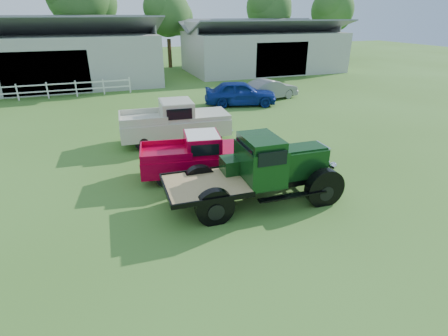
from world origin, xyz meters
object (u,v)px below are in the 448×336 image
object	(u,v)px
misc_car_blue	(240,93)
misc_car_grey	(270,89)
red_pickup	(200,155)
white_pickup	(175,122)
vintage_flatbed	(257,170)

from	to	relation	value
misc_car_blue	misc_car_grey	bearing A→B (deg)	-55.82
red_pickup	white_pickup	world-z (taller)	white_pickup
misc_car_blue	misc_car_grey	world-z (taller)	misc_car_blue
vintage_flatbed	misc_car_grey	distance (m)	15.56
vintage_flatbed	white_pickup	world-z (taller)	vintage_flatbed
vintage_flatbed	red_pickup	world-z (taller)	vintage_flatbed
misc_car_blue	red_pickup	bearing A→B (deg)	165.10
white_pickup	misc_car_blue	world-z (taller)	white_pickup
white_pickup	misc_car_blue	xyz separation A→B (m)	(5.88, 5.84, -0.17)
red_pickup	white_pickup	distance (m)	4.26
white_pickup	misc_car_grey	distance (m)	10.97
white_pickup	misc_car_grey	bearing A→B (deg)	42.06
red_pickup	misc_car_blue	world-z (taller)	red_pickup
red_pickup	white_pickup	bearing A→B (deg)	99.36
white_pickup	misc_car_blue	distance (m)	8.29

